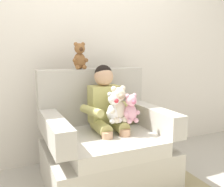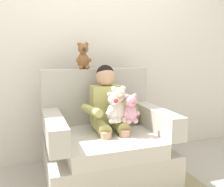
# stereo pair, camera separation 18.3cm
# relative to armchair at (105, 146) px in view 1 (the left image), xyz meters

# --- Properties ---
(ground_plane) EXTENTS (8.00, 8.00, 0.00)m
(ground_plane) POSITION_rel_armchair_xyz_m (0.00, -0.04, -0.32)
(ground_plane) COLOR #ADA89E
(back_wall) EXTENTS (6.00, 0.10, 2.60)m
(back_wall) POSITION_rel_armchair_xyz_m (0.00, 0.63, 0.98)
(back_wall) COLOR silver
(back_wall) RESTS_ON ground
(armchair) EXTENTS (1.04, 0.85, 0.99)m
(armchair) POSITION_rel_armchair_xyz_m (0.00, 0.00, 0.00)
(armchair) COLOR #BCB7AD
(armchair) RESTS_ON ground
(seated_child) EXTENTS (0.45, 0.39, 0.82)m
(seated_child) POSITION_rel_armchair_xyz_m (0.03, 0.02, 0.35)
(seated_child) COLOR tan
(seated_child) RESTS_ON armchair
(plush_cream) EXTENTS (0.18, 0.15, 0.30)m
(plush_cream) POSITION_rel_armchair_xyz_m (0.08, -0.11, 0.39)
(plush_cream) COLOR silver
(plush_cream) RESTS_ON armchair
(plush_white) EXTENTS (0.15, 0.13, 0.26)m
(plush_white) POSITION_rel_armchair_xyz_m (0.04, -0.11, 0.37)
(plush_white) COLOR white
(plush_white) RESTS_ON armchair
(plush_pink) EXTENTS (0.14, 0.12, 0.24)m
(plush_pink) POSITION_rel_armchair_xyz_m (0.17, -0.17, 0.36)
(plush_pink) COLOR #EAA8BC
(plush_pink) RESTS_ON armchair
(plush_brown_on_backrest) EXTENTS (0.15, 0.12, 0.25)m
(plush_brown_on_backrest) POSITION_rel_armchair_xyz_m (-0.12, 0.30, 0.78)
(plush_brown_on_backrest) COLOR brown
(plush_brown_on_backrest) RESTS_ON armchair
(throw_pillow) EXTENTS (0.27, 0.14, 0.26)m
(throw_pillow) POSITION_rel_armchair_xyz_m (0.26, 0.11, 0.24)
(throw_pillow) COLOR #998C66
(throw_pillow) RESTS_ON armchair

